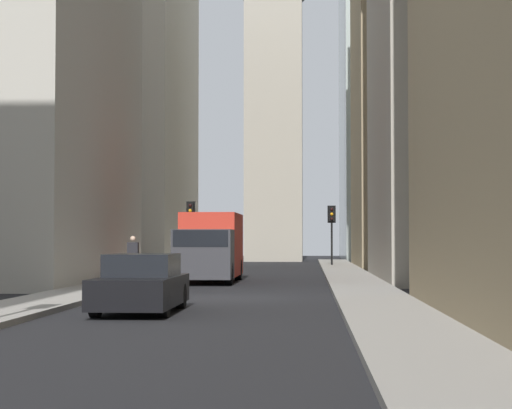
% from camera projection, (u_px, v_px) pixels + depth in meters
% --- Properties ---
extents(ground_plane, '(135.00, 135.00, 0.00)m').
position_uv_depth(ground_plane, '(222.00, 297.00, 27.25)').
color(ground_plane, black).
extents(sidewalk_right, '(90.00, 2.20, 0.14)m').
position_uv_depth(sidewalk_right, '(76.00, 295.00, 27.52)').
color(sidewalk_right, gray).
rests_on(sidewalk_right, ground_plane).
extents(sidewalk_left, '(90.00, 2.20, 0.14)m').
position_uv_depth(sidewalk_left, '(371.00, 296.00, 26.99)').
color(sidewalk_left, gray).
rests_on(sidewalk_left, ground_plane).
extents(building_left_far, '(12.67, 10.50, 22.59)m').
position_uv_depth(building_left_far, '(435.00, 87.00, 56.18)').
color(building_left_far, '#9E8966').
rests_on(building_left_far, ground_plane).
extents(building_right_far, '(15.79, 10.00, 20.63)m').
position_uv_depth(building_right_far, '(110.00, 111.00, 59.88)').
color(building_right_far, beige).
rests_on(building_right_far, ground_plane).
extents(church_spire, '(5.01, 5.01, 35.45)m').
position_uv_depth(church_spire, '(274.00, 31.00, 72.53)').
color(church_spire, '#A8A091').
rests_on(church_spire, ground_plane).
extents(delivery_truck, '(6.46, 2.25, 2.84)m').
position_uv_depth(delivery_truck, '(210.00, 247.00, 36.80)').
color(delivery_truck, red).
rests_on(delivery_truck, ground_plane).
extents(sedan_black, '(4.30, 1.78, 1.42)m').
position_uv_depth(sedan_black, '(141.00, 285.00, 21.67)').
color(sedan_black, black).
rests_on(sedan_black, ground_plane).
extents(traffic_light_midblock, '(0.43, 0.52, 3.82)m').
position_uv_depth(traffic_light_midblock, '(190.00, 219.00, 51.92)').
color(traffic_light_midblock, black).
rests_on(traffic_light_midblock, sidewalk_right).
extents(traffic_light_far_junction, '(0.43, 0.52, 3.75)m').
position_uv_depth(traffic_light_far_junction, '(332.00, 221.00, 56.82)').
color(traffic_light_far_junction, black).
rests_on(traffic_light_far_junction, sidewalk_left).
extents(pedestrian, '(0.26, 0.44, 1.76)m').
position_uv_depth(pedestrian, '(133.00, 256.00, 36.28)').
color(pedestrian, '#33333D').
rests_on(pedestrian, sidewalk_right).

